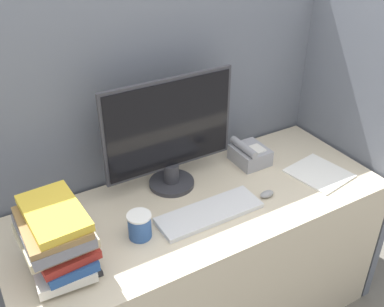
{
  "coord_description": "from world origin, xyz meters",
  "views": [
    {
      "loc": [
        -0.81,
        -0.98,
        1.96
      ],
      "look_at": [
        -0.02,
        0.36,
        1.0
      ],
      "focal_mm": 42.0,
      "sensor_mm": 36.0,
      "label": 1
    }
  ],
  "objects_px": {
    "keyboard": "(209,213)",
    "desk_telephone": "(249,154)",
    "coffee_cup": "(140,226)",
    "monitor": "(170,135)",
    "mouse": "(267,194)",
    "book_stack": "(57,240)"
  },
  "relations": [
    {
      "from": "mouse",
      "to": "desk_telephone",
      "type": "distance_m",
      "value": 0.29
    },
    {
      "from": "desk_telephone",
      "to": "monitor",
      "type": "bearing_deg",
      "value": 176.32
    },
    {
      "from": "mouse",
      "to": "coffee_cup",
      "type": "relative_size",
      "value": 0.64
    },
    {
      "from": "keyboard",
      "to": "desk_telephone",
      "type": "bearing_deg",
      "value": 32.44
    },
    {
      "from": "mouse",
      "to": "coffee_cup",
      "type": "distance_m",
      "value": 0.59
    },
    {
      "from": "keyboard",
      "to": "coffee_cup",
      "type": "height_order",
      "value": "coffee_cup"
    },
    {
      "from": "mouse",
      "to": "book_stack",
      "type": "bearing_deg",
      "value": 177.53
    },
    {
      "from": "mouse",
      "to": "coffee_cup",
      "type": "bearing_deg",
      "value": 175.27
    },
    {
      "from": "monitor",
      "to": "book_stack",
      "type": "relative_size",
      "value": 1.96
    },
    {
      "from": "keyboard",
      "to": "desk_telephone",
      "type": "relative_size",
      "value": 2.51
    },
    {
      "from": "book_stack",
      "to": "coffee_cup",
      "type": "bearing_deg",
      "value": 1.84
    },
    {
      "from": "desk_telephone",
      "to": "coffee_cup",
      "type": "bearing_deg",
      "value": -162.33
    },
    {
      "from": "coffee_cup",
      "to": "book_stack",
      "type": "xyz_separation_m",
      "value": [
        -0.31,
        -0.01,
        0.08
      ]
    },
    {
      "from": "mouse",
      "to": "book_stack",
      "type": "xyz_separation_m",
      "value": [
        -0.9,
        0.04,
        0.12
      ]
    },
    {
      "from": "keyboard",
      "to": "coffee_cup",
      "type": "relative_size",
      "value": 4.26
    },
    {
      "from": "mouse",
      "to": "desk_telephone",
      "type": "height_order",
      "value": "desk_telephone"
    },
    {
      "from": "keyboard",
      "to": "desk_telephone",
      "type": "distance_m",
      "value": 0.46
    },
    {
      "from": "book_stack",
      "to": "desk_telephone",
      "type": "bearing_deg",
      "value": 12.93
    },
    {
      "from": "monitor",
      "to": "mouse",
      "type": "bearing_deg",
      "value": -42.83
    },
    {
      "from": "monitor",
      "to": "coffee_cup",
      "type": "xyz_separation_m",
      "value": [
        -0.27,
        -0.25,
        -0.2
      ]
    },
    {
      "from": "monitor",
      "to": "desk_telephone",
      "type": "xyz_separation_m",
      "value": [
        0.42,
        -0.03,
        -0.21
      ]
    },
    {
      "from": "keyboard",
      "to": "mouse",
      "type": "relative_size",
      "value": 6.69
    }
  ]
}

